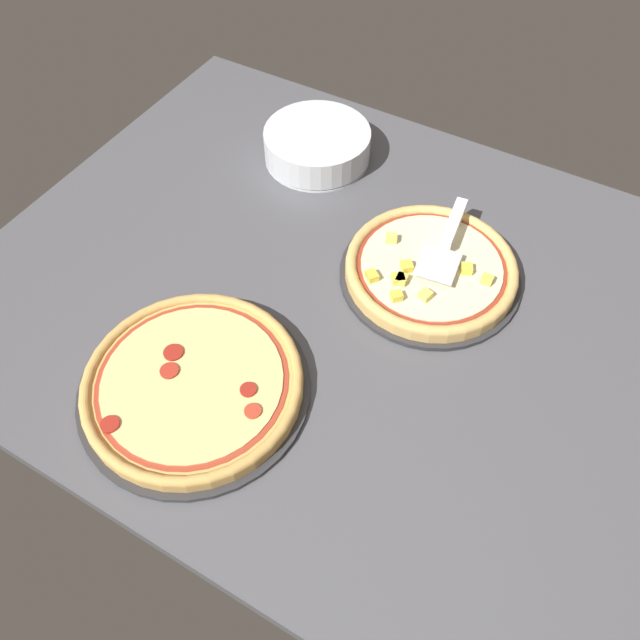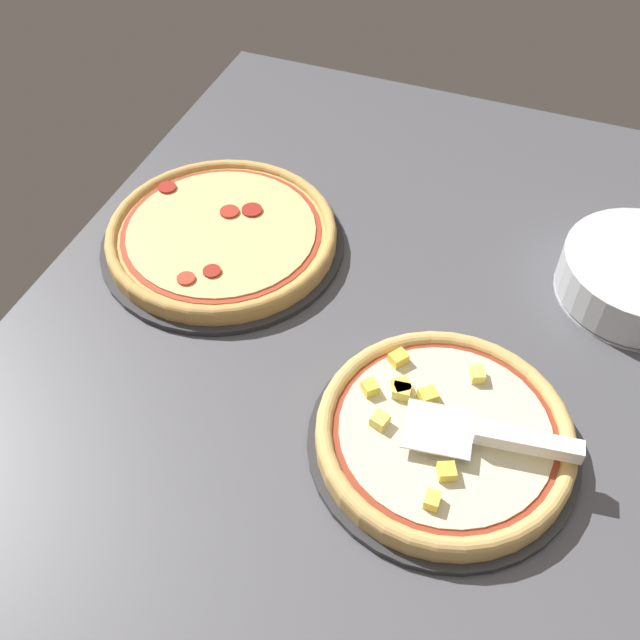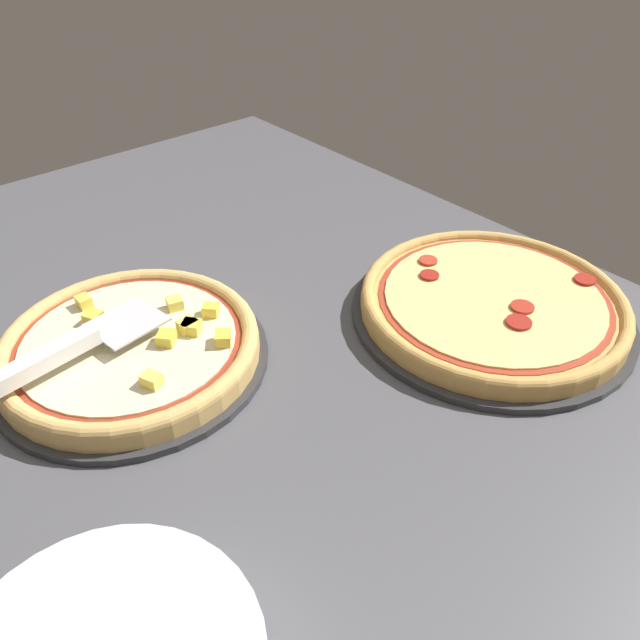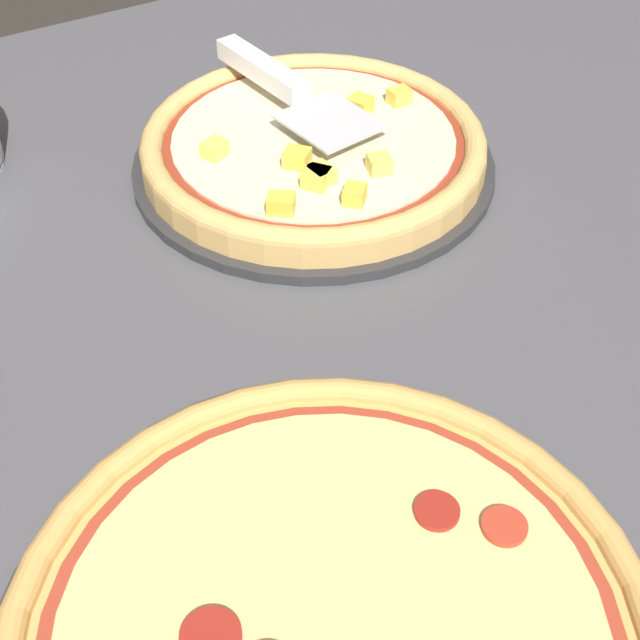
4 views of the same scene
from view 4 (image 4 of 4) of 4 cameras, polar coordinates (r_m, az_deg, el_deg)
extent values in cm
cube|color=#4C4C51|center=(76.53, -1.38, 2.70)|extent=(145.79, 108.77, 3.60)
cylinder|color=#2D2D30|center=(86.31, -0.41, 9.92)|extent=(34.42, 34.42, 1.00)
cylinder|color=#DBAD60|center=(85.45, -0.42, 10.81)|extent=(32.35, 32.35, 2.18)
torus|color=#DBAD60|center=(84.87, -0.42, 11.43)|extent=(32.35, 32.35, 2.12)
cylinder|color=maroon|center=(84.83, -0.42, 11.47)|extent=(28.12, 28.12, 0.15)
cylinder|color=beige|center=(84.76, -0.42, 11.54)|extent=(26.53, 26.53, 0.40)
cube|color=#F9E05B|center=(82.05, -6.76, 10.83)|extent=(2.65, 2.42, 1.49)
cube|color=#F4D64C|center=(77.68, -0.24, 9.10)|extent=(3.09, 3.06, 1.49)
cube|color=yellow|center=(74.78, -2.27, 7.53)|extent=(2.95, 2.86, 1.49)
cube|color=yellow|center=(75.69, 2.23, 8.03)|extent=(2.64, 2.64, 1.49)
cube|color=#F9E05B|center=(79.60, 3.83, 9.93)|extent=(2.45, 2.45, 1.49)
cube|color=yellow|center=(88.27, 2.57, 13.61)|extent=(2.72, 2.74, 1.49)
cube|color=#F9E05B|center=(78.07, 0.07, 9.29)|extent=(2.16, 2.45, 1.49)
cube|color=yellow|center=(80.27, -1.48, 10.33)|extent=(2.99, 3.01, 1.49)
cube|color=#F4D64C|center=(89.95, 5.09, 14.09)|extent=(2.08, 1.74, 1.49)
cylinder|color=tan|center=(51.60, 0.72, -19.71)|extent=(36.41, 36.41, 2.02)
torus|color=tan|center=(50.70, 0.73, -19.19)|extent=(36.41, 36.41, 1.84)
cylinder|color=#A33823|center=(50.64, 0.73, -19.15)|extent=(31.64, 31.64, 0.15)
cylinder|color=#E5C67A|center=(50.53, 0.73, -19.09)|extent=(29.85, 29.85, 0.40)
cylinder|color=maroon|center=(54.33, 7.49, -12.02)|extent=(2.75, 2.75, 0.40)
cylinder|color=#B73823|center=(54.37, 11.72, -12.79)|extent=(2.74, 2.74, 0.40)
cylinder|color=maroon|center=(50.18, -7.01, -19.46)|extent=(3.34, 3.34, 0.40)
cube|color=silver|center=(83.84, 0.62, 12.60)|extent=(8.33, 9.27, 0.24)
cube|color=white|center=(90.81, -3.71, 15.72)|extent=(3.86, 12.90, 2.00)
camera|label=1|loc=(0.73, 107.39, 34.92)|focal=35.00mm
camera|label=2|loc=(1.17, 40.00, 54.55)|focal=42.00mm
camera|label=3|loc=(0.87, -58.03, 30.02)|focal=35.00mm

